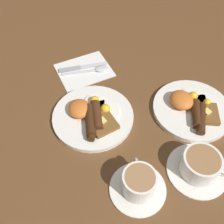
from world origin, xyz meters
TOP-DOWN VIEW (x-y plane):
  - ground_plane at (0.00, 0.00)m, footprint 3.00×3.00m
  - breakfast_plate_near at (0.00, -0.00)m, footprint 0.25×0.25m
  - breakfast_plate_far at (0.08, 0.30)m, footprint 0.24×0.24m
  - teacup_near at (0.25, 0.03)m, footprint 0.14×0.14m
  - teacup_far at (0.27, 0.20)m, footprint 0.16×0.16m
  - napkin at (-0.21, 0.04)m, footprint 0.16×0.19m
  - knife at (-0.23, 0.03)m, footprint 0.04×0.17m
  - spoon at (-0.20, 0.08)m, footprint 0.05×0.17m

SIDE VIEW (x-z plane):
  - ground_plane at x=0.00m, z-range 0.00..0.00m
  - napkin at x=-0.21m, z-range 0.00..0.01m
  - knife at x=-0.23m, z-range 0.00..0.01m
  - spoon at x=-0.20m, z-range 0.00..0.01m
  - breakfast_plate_far at x=0.08m, z-range -0.01..0.04m
  - breakfast_plate_near at x=0.00m, z-range -0.01..0.04m
  - teacup_far at x=0.27m, z-range 0.00..0.06m
  - teacup_near at x=0.25m, z-range 0.00..0.07m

